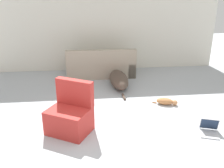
# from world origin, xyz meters

# --- Properties ---
(wall_back) EXTENTS (6.49, 0.06, 2.41)m
(wall_back) POSITION_xyz_m (0.00, 4.46, 1.21)
(wall_back) COLOR silver
(wall_back) RESTS_ON ground_plane
(couch) EXTENTS (1.81, 0.86, 0.78)m
(couch) POSITION_xyz_m (-0.15, 3.88, 0.25)
(couch) COLOR tan
(couch) RESTS_ON ground_plane
(dog) EXTENTS (0.46, 1.61, 0.35)m
(dog) POSITION_xyz_m (0.23, 3.08, 0.17)
(dog) COLOR #4C3D33
(dog) RESTS_ON ground_plane
(cat) EXTENTS (0.50, 0.30, 0.13)m
(cat) POSITION_xyz_m (1.07, 1.89, 0.06)
(cat) COLOR #BC7A47
(cat) RESTS_ON ground_plane
(laptop_open) EXTENTS (0.38, 0.40, 0.24)m
(laptop_open) POSITION_xyz_m (1.45, 0.77, 0.08)
(laptop_open) COLOR #B7B7BC
(laptop_open) RESTS_ON ground_plane
(side_chair) EXTENTS (0.84, 0.79, 0.85)m
(side_chair) POSITION_xyz_m (-0.83, 1.07, 0.29)
(side_chair) COLOR #B72D28
(side_chair) RESTS_ON ground_plane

